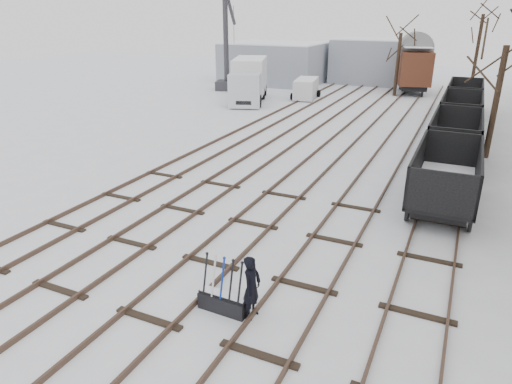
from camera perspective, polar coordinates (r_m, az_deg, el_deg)
ground at (r=14.06m, az=-5.72°, el=-8.87°), size 120.00×120.00×0.00m
tracks at (r=25.81m, az=9.85°, el=5.49°), size 13.90×52.00×0.16m
shed_left at (r=50.47m, az=2.42°, el=15.86°), size 10.00×8.00×4.10m
shed_right at (r=51.62m, az=13.85°, el=15.64°), size 7.00×6.00×4.50m
ground_frame at (r=11.90m, az=-4.10°, el=-13.44°), size 1.31×0.46×1.49m
worker at (r=11.37m, az=-0.54°, el=-11.85°), size 0.44×0.63×1.67m
freight_wagon_a at (r=18.92m, az=22.49°, el=0.75°), size 2.30×5.75×2.35m
freight_wagon_b at (r=25.05m, az=23.49°, el=5.47°), size 2.30×5.75×2.35m
freight_wagon_c at (r=31.29m, az=24.10°, el=8.32°), size 2.30×5.75×2.35m
freight_wagon_d at (r=37.59m, az=24.52°, el=10.21°), size 2.30×5.75×2.35m
box_van_wagon at (r=45.73m, az=19.12°, el=14.67°), size 4.14×6.07×4.23m
lorry at (r=39.27m, az=-0.96°, el=13.85°), size 4.15×8.02×3.48m
panel_van at (r=40.94m, az=6.27°, el=12.76°), size 2.31×4.09×1.70m
crane at (r=45.49m, az=-3.58°, el=15.89°), size 2.45×5.87×9.84m
tree_near at (r=26.20m, az=27.76°, el=9.74°), size 0.30×0.30×5.61m
tree_far_left at (r=43.75m, az=17.27°, el=14.92°), size 0.30×0.30×5.39m
tree_far_right at (r=47.74m, az=25.85°, el=15.20°), size 0.30×0.30×6.92m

